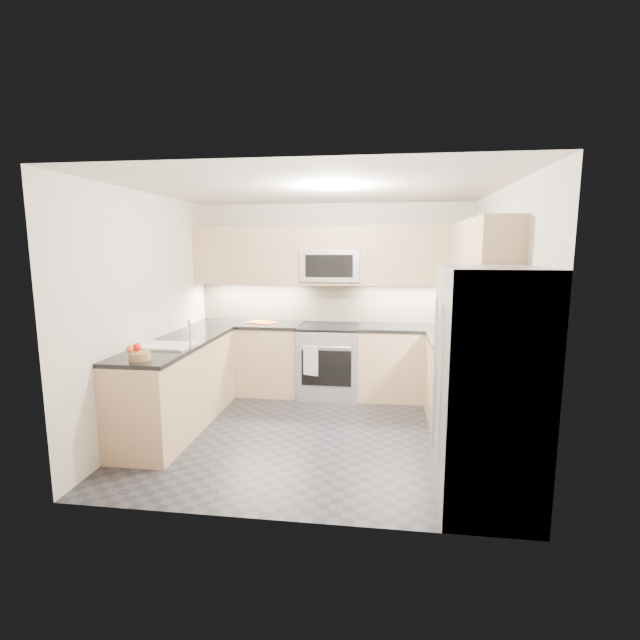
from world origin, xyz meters
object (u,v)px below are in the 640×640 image
(gas_range, at_px, (329,361))
(refrigerator, at_px, (488,389))
(microwave, at_px, (331,265))
(cutting_board, at_px, (261,322))
(utensil_bowl, at_px, (465,323))
(fruit_basket, at_px, (140,356))

(gas_range, relative_size, refrigerator, 0.51)
(refrigerator, bearing_deg, microwave, 119.62)
(cutting_board, bearing_deg, gas_range, -4.12)
(refrigerator, distance_m, utensil_bowl, 2.34)
(cutting_board, bearing_deg, utensil_bowl, -3.63)
(fruit_basket, bearing_deg, cutting_board, 75.55)
(microwave, distance_m, refrigerator, 3.04)
(refrigerator, bearing_deg, gas_range, 120.88)
(gas_range, height_order, cutting_board, cutting_board)
(gas_range, distance_m, refrigerator, 2.86)
(microwave, relative_size, utensil_bowl, 2.66)
(microwave, xyz_separation_m, utensil_bowl, (1.68, -0.22, -0.68))
(utensil_bowl, bearing_deg, gas_range, 176.64)
(utensil_bowl, xyz_separation_m, cutting_board, (-2.60, 0.16, -0.08))
(gas_range, xyz_separation_m, refrigerator, (1.45, -2.43, 0.45))
(utensil_bowl, xyz_separation_m, fruit_basket, (-3.15, -1.98, -0.05))
(gas_range, height_order, microwave, microwave)
(microwave, bearing_deg, cutting_board, -176.33)
(refrigerator, xyz_separation_m, cutting_board, (-2.37, 2.49, 0.05))
(gas_range, relative_size, fruit_basket, 4.75)
(gas_range, height_order, utensil_bowl, utensil_bowl)
(fruit_basket, bearing_deg, utensil_bowl, 32.15)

